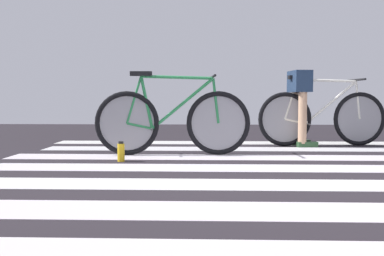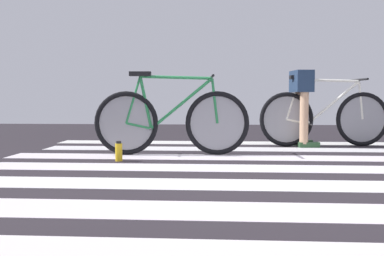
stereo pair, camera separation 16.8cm
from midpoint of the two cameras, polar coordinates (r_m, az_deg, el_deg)
ground at (r=3.74m, az=8.46°, el=-6.24°), size 18.00×14.00×0.02m
crosswalk_markings at (r=3.76m, az=7.94°, el=-6.01°), size 5.42×5.76×0.00m
bicycle_1_of_2 at (r=5.02m, az=-3.45°, el=0.92°), size 1.74×0.52×0.93m
bicycle_2_of_2 at (r=6.18m, az=15.43°, el=1.35°), size 1.73×0.52×0.93m
cyclist_2_of_2 at (r=6.08m, az=12.72°, el=3.80°), size 0.35×0.43×1.00m
water_bottle at (r=4.61m, az=-10.02°, el=-3.01°), size 0.07×0.07×0.20m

